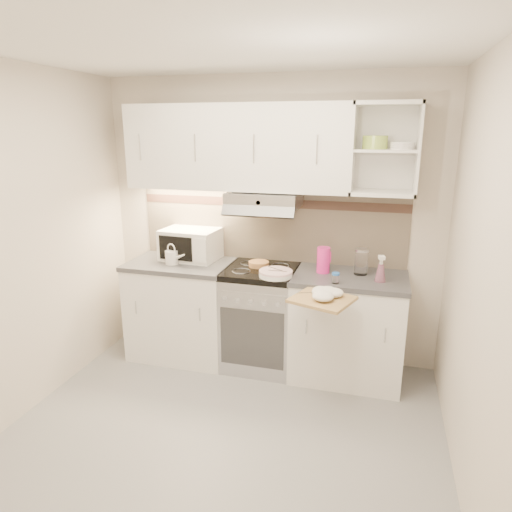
% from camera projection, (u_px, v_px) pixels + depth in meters
% --- Properties ---
extents(ground, '(3.00, 3.00, 0.00)m').
position_uv_depth(ground, '(219.00, 440.00, 3.11)').
color(ground, gray).
rests_on(ground, ground).
extents(room_shell, '(3.04, 2.84, 2.52)m').
position_uv_depth(room_shell, '(233.00, 195.00, 3.02)').
color(room_shell, beige).
rests_on(room_shell, ground).
extents(base_cabinet_left, '(0.90, 0.60, 0.86)m').
position_uv_depth(base_cabinet_left, '(183.00, 311.00, 4.21)').
color(base_cabinet_left, white).
rests_on(base_cabinet_left, ground).
extents(worktop_left, '(0.92, 0.62, 0.04)m').
position_uv_depth(worktop_left, '(180.00, 264.00, 4.09)').
color(worktop_left, '#47474C').
rests_on(worktop_left, base_cabinet_left).
extents(base_cabinet_right, '(0.90, 0.60, 0.86)m').
position_uv_depth(base_cabinet_right, '(347.00, 329.00, 3.83)').
color(base_cabinet_right, white).
rests_on(base_cabinet_right, ground).
extents(worktop_right, '(0.92, 0.62, 0.04)m').
position_uv_depth(worktop_right, '(350.00, 278.00, 3.70)').
color(worktop_right, '#47474C').
rests_on(worktop_right, base_cabinet_right).
extents(electric_range, '(0.60, 0.60, 0.90)m').
position_uv_depth(electric_range, '(261.00, 317.00, 4.01)').
color(electric_range, '#B7B7BC').
rests_on(electric_range, ground).
extents(microwave, '(0.52, 0.40, 0.28)m').
position_uv_depth(microwave, '(191.00, 244.00, 4.14)').
color(microwave, white).
rests_on(microwave, worktop_left).
extents(watering_can, '(0.21, 0.13, 0.19)m').
position_uv_depth(watering_can, '(172.00, 257.00, 4.00)').
color(watering_can, silver).
rests_on(watering_can, worktop_left).
extents(plate_stack, '(0.27, 0.27, 0.06)m').
position_uv_depth(plate_stack, '(276.00, 273.00, 3.67)').
color(plate_stack, white).
rests_on(plate_stack, electric_range).
extents(bread_loaf, '(0.17, 0.17, 0.04)m').
position_uv_depth(bread_loaf, '(259.00, 264.00, 3.95)').
color(bread_loaf, tan).
rests_on(bread_loaf, electric_range).
extents(pink_pitcher, '(0.12, 0.11, 0.21)m').
position_uv_depth(pink_pitcher, '(323.00, 260.00, 3.76)').
color(pink_pitcher, '#DD2186').
rests_on(pink_pitcher, worktop_right).
extents(glass_jar, '(0.11, 0.11, 0.22)m').
position_uv_depth(glass_jar, '(361.00, 262.00, 3.71)').
color(glass_jar, white).
rests_on(glass_jar, worktop_right).
extents(spice_jar, '(0.06, 0.06, 0.09)m').
position_uv_depth(spice_jar, '(336.00, 278.00, 3.51)').
color(spice_jar, silver).
rests_on(spice_jar, worktop_right).
extents(spray_bottle, '(0.09, 0.09, 0.23)m').
position_uv_depth(spray_bottle, '(381.00, 271.00, 3.54)').
color(spray_bottle, pink).
rests_on(spray_bottle, worktop_right).
extents(cutting_board, '(0.50, 0.47, 0.02)m').
position_uv_depth(cutting_board, '(322.00, 299.00, 3.27)').
color(cutting_board, tan).
rests_on(cutting_board, base_cabinet_right).
extents(dish_towel, '(0.29, 0.25, 0.08)m').
position_uv_depth(dish_towel, '(330.00, 293.00, 3.26)').
color(dish_towel, silver).
rests_on(dish_towel, cutting_board).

